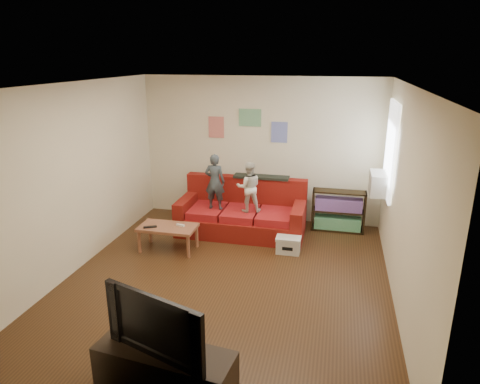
% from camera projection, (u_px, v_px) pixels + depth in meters
% --- Properties ---
extents(room_shell, '(4.52, 5.02, 2.72)m').
position_uv_depth(room_shell, '(227.00, 188.00, 5.71)').
color(room_shell, '#432914').
rests_on(room_shell, ground).
extents(sofa, '(2.22, 1.02, 0.98)m').
position_uv_depth(sofa, '(242.00, 214.00, 7.65)').
color(sofa, maroon).
rests_on(sofa, ground).
extents(child_a, '(0.36, 0.24, 0.98)m').
position_uv_depth(child_a, '(215.00, 182.00, 7.40)').
color(child_a, '#30393E').
rests_on(child_a, sofa).
extents(child_b, '(0.50, 0.44, 0.87)m').
position_uv_depth(child_b, '(249.00, 187.00, 7.29)').
color(child_b, beige).
rests_on(child_b, sofa).
extents(coffee_table, '(0.92, 0.51, 0.41)m').
position_uv_depth(coffee_table, '(168.00, 230.00, 6.92)').
color(coffee_table, brown).
rests_on(coffee_table, ground).
extents(remote, '(0.21, 0.14, 0.02)m').
position_uv_depth(remote, '(150.00, 227.00, 6.84)').
color(remote, black).
rests_on(remote, coffee_table).
extents(game_controller, '(0.14, 0.07, 0.03)m').
position_uv_depth(game_controller, '(180.00, 225.00, 6.90)').
color(game_controller, silver).
rests_on(game_controller, coffee_table).
extents(bookshelf, '(0.93, 0.28, 0.75)m').
position_uv_depth(bookshelf, '(338.00, 213.00, 7.72)').
color(bookshelf, black).
rests_on(bookshelf, ground).
extents(window, '(0.04, 1.08, 1.48)m').
position_uv_depth(window, '(390.00, 150.00, 6.67)').
color(window, white).
rests_on(window, room_shell).
extents(ac_unit, '(0.28, 0.55, 0.35)m').
position_uv_depth(ac_unit, '(379.00, 183.00, 6.87)').
color(ac_unit, '#B7B2A3').
rests_on(ac_unit, window).
extents(artwork_left, '(0.30, 0.01, 0.40)m').
position_uv_depth(artwork_left, '(216.00, 127.00, 8.07)').
color(artwork_left, '#D87266').
rests_on(artwork_left, room_shell).
extents(artwork_center, '(0.42, 0.01, 0.32)m').
position_uv_depth(artwork_center, '(250.00, 118.00, 7.87)').
color(artwork_center, '#72B27F').
rests_on(artwork_center, room_shell).
extents(artwork_right, '(0.30, 0.01, 0.38)m').
position_uv_depth(artwork_right, '(279.00, 132.00, 7.83)').
color(artwork_right, '#727FCC').
rests_on(artwork_right, room_shell).
extents(file_box, '(0.39, 0.30, 0.27)m').
position_uv_depth(file_box, '(288.00, 244.00, 6.89)').
color(file_box, silver).
rests_on(file_box, ground).
extents(tv_stand, '(1.35, 0.59, 0.49)m').
position_uv_depth(tv_stand, '(165.00, 372.00, 3.96)').
color(tv_stand, black).
rests_on(tv_stand, ground).
extents(television, '(1.07, 0.48, 0.62)m').
position_uv_depth(television, '(162.00, 321.00, 3.79)').
color(television, black).
rests_on(television, tv_stand).
extents(tissue, '(0.10, 0.10, 0.10)m').
position_uv_depth(tissue, '(278.00, 244.00, 7.12)').
color(tissue, white).
rests_on(tissue, ground).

